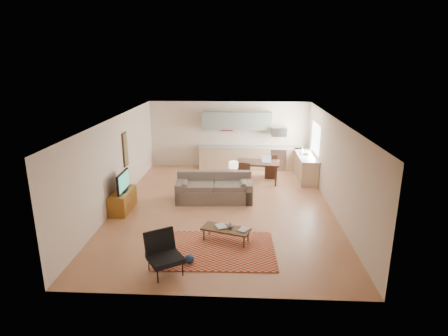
# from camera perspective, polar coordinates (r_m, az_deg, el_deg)

# --- Properties ---
(room) EXTENTS (9.00, 9.00, 9.00)m
(room) POSITION_cam_1_polar(r_m,az_deg,el_deg) (11.07, -0.08, 0.55)
(room) COLOR #A96A45
(room) RESTS_ON ground
(kitchen_counter_back) EXTENTS (4.26, 0.64, 0.92)m
(kitchen_counter_back) POSITION_cam_1_polar(r_m,az_deg,el_deg) (15.33, 4.11, 1.57)
(kitchen_counter_back) COLOR tan
(kitchen_counter_back) RESTS_ON ground
(kitchen_counter_right) EXTENTS (0.64, 2.26, 0.92)m
(kitchen_counter_right) POSITION_cam_1_polar(r_m,az_deg,el_deg) (14.38, 12.30, 0.23)
(kitchen_counter_right) COLOR tan
(kitchen_counter_right) RESTS_ON ground
(kitchen_range) EXTENTS (0.62, 0.62, 0.90)m
(kitchen_range) POSITION_cam_1_polar(r_m,az_deg,el_deg) (15.39, 8.20, 1.47)
(kitchen_range) COLOR #A5A8AD
(kitchen_range) RESTS_ON ground
(kitchen_microwave) EXTENTS (0.62, 0.40, 0.35)m
(kitchen_microwave) POSITION_cam_1_polar(r_m,az_deg,el_deg) (15.17, 8.36, 5.51)
(kitchen_microwave) COLOR #A5A8AD
(kitchen_microwave) RESTS_ON room
(upper_cabinets) EXTENTS (2.80, 0.34, 0.70)m
(upper_cabinets) POSITION_cam_1_polar(r_m,az_deg,el_deg) (15.16, 1.92, 7.20)
(upper_cabinets) COLOR gray
(upper_cabinets) RESTS_ON room
(window_right) EXTENTS (0.02, 1.40, 1.05)m
(window_right) POSITION_cam_1_polar(r_m,az_deg,el_deg) (14.18, 13.77, 4.45)
(window_right) COLOR white
(window_right) RESTS_ON room
(wall_art_left) EXTENTS (0.06, 0.42, 1.10)m
(wall_art_left) POSITION_cam_1_polar(r_m,az_deg,el_deg) (12.46, -14.78, 2.76)
(wall_art_left) COLOR olive
(wall_art_left) RESTS_ON room
(triptych) EXTENTS (1.70, 0.04, 0.50)m
(triptych) POSITION_cam_1_polar(r_m,az_deg,el_deg) (15.34, 0.42, 6.56)
(triptych) COLOR #F5EDC4
(triptych) RESTS_ON room
(rug) EXTENTS (2.81, 1.98, 0.02)m
(rug) POSITION_cam_1_polar(r_m,az_deg,el_deg) (9.07, -1.20, -12.34)
(rug) COLOR maroon
(rug) RESTS_ON floor
(sofa) EXTENTS (2.55, 1.23, 0.87)m
(sofa) POSITION_cam_1_polar(r_m,az_deg,el_deg) (11.85, -1.52, -3.01)
(sofa) COLOR #64564D
(sofa) RESTS_ON floor
(coffee_table) EXTENTS (1.28, 0.82, 0.36)m
(coffee_table) POSITION_cam_1_polar(r_m,az_deg,el_deg) (9.39, 0.30, -10.13)
(coffee_table) COLOR #442E17
(coffee_table) RESTS_ON floor
(book_a) EXTENTS (0.47, 0.49, 0.03)m
(book_a) POSITION_cam_1_polar(r_m,az_deg,el_deg) (9.34, -1.18, -8.98)
(book_a) COLOR maroon
(book_a) RESTS_ON coffee_table
(book_b) EXTENTS (0.48, 0.49, 0.02)m
(book_b) POSITION_cam_1_polar(r_m,az_deg,el_deg) (9.29, 2.45, -9.17)
(book_b) COLOR navy
(book_b) RESTS_ON coffee_table
(vase) EXTENTS (0.18, 0.18, 0.16)m
(vase) POSITION_cam_1_polar(r_m,az_deg,el_deg) (9.29, 0.96, -8.69)
(vase) COLOR black
(vase) RESTS_ON coffee_table
(armchair) EXTENTS (1.06, 1.06, 0.87)m
(armchair) POSITION_cam_1_polar(r_m,az_deg,el_deg) (8.10, -8.99, -12.89)
(armchair) COLOR black
(armchair) RESTS_ON floor
(tv_credenza) EXTENTS (0.50, 1.29, 0.59)m
(tv_credenza) POSITION_cam_1_polar(r_m,az_deg,el_deg) (11.57, -15.16, -4.83)
(tv_credenza) COLOR brown
(tv_credenza) RESTS_ON floor
(tv) EXTENTS (0.10, 0.99, 0.59)m
(tv) POSITION_cam_1_polar(r_m,az_deg,el_deg) (11.36, -15.14, -2.04)
(tv) COLOR black
(tv) RESTS_ON tv_credenza
(console_table) EXTENTS (0.61, 0.48, 0.63)m
(console_table) POSITION_cam_1_polar(r_m,az_deg,el_deg) (12.49, 1.42, -2.56)
(console_table) COLOR #382017
(console_table) RESTS_ON floor
(table_lamp) EXTENTS (0.37, 0.37, 0.50)m
(table_lamp) POSITION_cam_1_polar(r_m,az_deg,el_deg) (12.32, 1.44, -0.08)
(table_lamp) COLOR beige
(table_lamp) RESTS_ON console_table
(dining_table) EXTENTS (1.62, 1.04, 0.78)m
(dining_table) POSITION_cam_1_polar(r_m,az_deg,el_deg) (13.65, 5.15, -0.63)
(dining_table) COLOR #382017
(dining_table) RESTS_ON floor
(dining_chair_near) EXTENTS (0.51, 0.52, 0.86)m
(dining_chair_near) POSITION_cam_1_polar(r_m,az_deg,el_deg) (13.04, 2.92, -1.21)
(dining_chair_near) COLOR #382017
(dining_chair_near) RESTS_ON floor
(dining_chair_far) EXTENTS (0.49, 0.51, 0.94)m
(dining_chair_far) POSITION_cam_1_polar(r_m,az_deg,el_deg) (14.25, 7.19, 0.38)
(dining_chair_far) COLOR #382017
(dining_chair_far) RESTS_ON floor
(laptop) EXTENTS (0.33, 0.25, 0.25)m
(laptop) POSITION_cam_1_polar(r_m,az_deg,el_deg) (13.43, 6.53, 1.32)
(laptop) COLOR #A5A8AD
(laptop) RESTS_ON dining_table
(soap_bottle) EXTENTS (0.11, 0.11, 0.19)m
(soap_bottle) POSITION_cam_1_polar(r_m,az_deg,el_deg) (14.55, 11.84, 2.71)
(soap_bottle) COLOR #F5EDC4
(soap_bottle) RESTS_ON kitchen_counter_right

